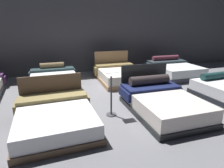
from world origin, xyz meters
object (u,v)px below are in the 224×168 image
bed_7 (173,70)px  price_sign (111,99)px  bed_1 (55,116)px  bed_5 (54,80)px  bed_6 (119,74)px  bed_2 (161,101)px

bed_7 → price_sign: 4.44m
bed_1 → bed_7: bearing=28.1°
bed_5 → bed_1: bearing=-92.4°
bed_5 → bed_7: 4.76m
bed_6 → bed_7: bed_6 is taller
bed_2 → bed_5: 3.75m
bed_2 → bed_6: 2.87m
bed_2 → bed_5: bed_2 is taller
bed_6 → price_sign: price_sign is taller
bed_1 → bed_6: bed_6 is taller
bed_1 → bed_2: 2.48m
bed_6 → bed_7: 2.38m
bed_6 → bed_7: (2.38, -0.07, 0.02)m
bed_1 → bed_7: 5.57m
bed_5 → price_sign: bearing=-67.1°
bed_5 → bed_7: size_ratio=0.97×
bed_2 → price_sign: size_ratio=2.08×
bed_2 → bed_5: bearing=130.8°
bed_2 → price_sign: bearing=172.6°
bed_6 → bed_7: bearing=0.1°
bed_1 → bed_6: 3.74m
bed_1 → bed_6: (2.47, 2.81, 0.02)m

